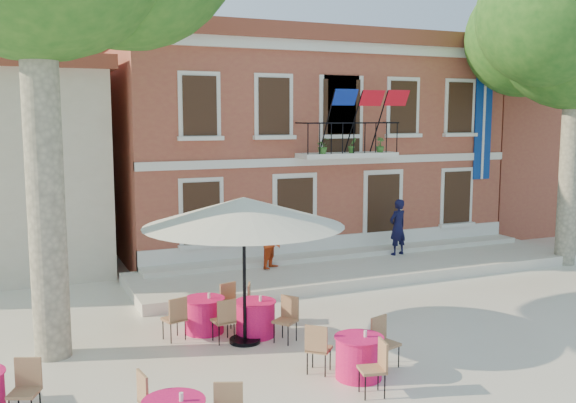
# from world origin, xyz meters

# --- Properties ---
(ground) EXTENTS (90.00, 90.00, 0.00)m
(ground) POSITION_xyz_m (0.00, 0.00, 0.00)
(ground) COLOR beige
(ground) RESTS_ON ground
(main_building) EXTENTS (13.50, 9.59, 7.50)m
(main_building) POSITION_xyz_m (2.00, 9.99, 3.78)
(main_building) COLOR #A1553A
(main_building) RESTS_ON ground
(neighbor_east) EXTENTS (9.40, 9.40, 6.40)m
(neighbor_east) POSITION_xyz_m (14.00, 11.00, 3.22)
(neighbor_east) COLOR #A1553A
(neighbor_east) RESTS_ON ground
(terrace) EXTENTS (14.00, 3.40, 0.30)m
(terrace) POSITION_xyz_m (2.00, 4.40, 0.15)
(terrace) COLOR silver
(terrace) RESTS_ON ground
(patio_umbrella) EXTENTS (4.13, 4.13, 3.07)m
(patio_umbrella) POSITION_xyz_m (-3.35, 0.15, 2.76)
(patio_umbrella) COLOR black
(patio_umbrella) RESTS_ON ground
(pedestrian_navy) EXTENTS (0.73, 0.57, 1.79)m
(pedestrian_navy) POSITION_xyz_m (3.56, 5.01, 1.20)
(pedestrian_navy) COLOR black
(pedestrian_navy) RESTS_ON terrace
(pedestrian_orange) EXTENTS (0.93, 0.90, 1.51)m
(pedestrian_orange) POSITION_xyz_m (-0.77, 4.90, 1.05)
(pedestrian_orange) COLOR #E0471A
(pedestrian_orange) RESTS_ON terrace
(cafe_table_1) EXTENTS (1.83, 1.79, 0.95)m
(cafe_table_1) POSITION_xyz_m (-2.08, -2.41, 0.43)
(cafe_table_1) COLOR #EE165C
(cafe_table_1) RESTS_ON ground
(cafe_table_3) EXTENTS (1.96, 0.93, 0.95)m
(cafe_table_3) POSITION_xyz_m (-3.95, 1.09, 0.42)
(cafe_table_3) COLOR #EE165C
(cafe_table_3) RESTS_ON ground
(cafe_table_4) EXTENTS (1.71, 1.86, 0.95)m
(cafe_table_4) POSITION_xyz_m (-3.00, 0.44, 0.43)
(cafe_table_4) COLOR #EE165C
(cafe_table_4) RESTS_ON ground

